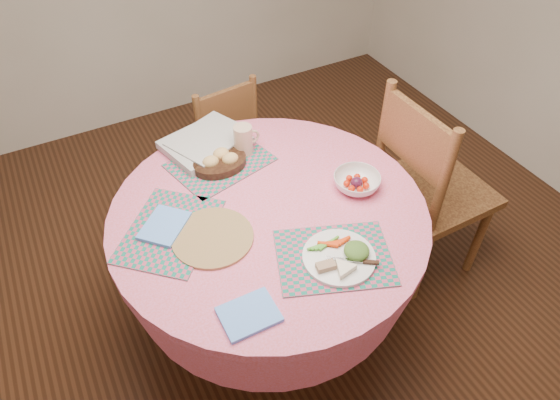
{
  "coord_description": "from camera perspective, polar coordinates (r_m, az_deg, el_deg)",
  "views": [
    {
      "loc": [
        -0.61,
        -1.22,
        2.11
      ],
      "look_at": [
        0.05,
        0.0,
        0.78
      ],
      "focal_mm": 32.0,
      "sensor_mm": 36.0,
      "label": 1
    }
  ],
  "objects": [
    {
      "name": "newspaper_stack",
      "position": [
        2.23,
        -8.47,
        6.59
      ],
      "size": [
        0.41,
        0.36,
        0.04
      ],
      "rotation": [
        0.0,
        0.0,
        0.25
      ],
      "color": "silver",
      "rests_on": "dining_table"
    },
    {
      "name": "dinner_plate",
      "position": [
        1.75,
        7.09,
        -6.37
      ],
      "size": [
        0.26,
        0.26,
        0.05
      ],
      "rotation": [
        0.0,
        0.0,
        -0.18
      ],
      "color": "white",
      "rests_on": "placemat_front"
    },
    {
      "name": "napkin_near",
      "position": [
        1.62,
        -3.56,
        -12.93
      ],
      "size": [
        0.18,
        0.14,
        0.01
      ],
      "primitive_type": "cube",
      "rotation": [
        0.0,
        0.0,
        -0.01
      ],
      "color": "#639EFF",
      "rests_on": "dining_table"
    },
    {
      "name": "dining_table",
      "position": [
        2.07,
        -1.22,
        -4.95
      ],
      "size": [
        1.24,
        1.24,
        0.75
      ],
      "color": "pink",
      "rests_on": "ground"
    },
    {
      "name": "latte_mug",
      "position": [
        2.15,
        -4.16,
        6.92
      ],
      "size": [
        0.12,
        0.08,
        0.13
      ],
      "color": "#D2AD90",
      "rests_on": "placemat_back"
    },
    {
      "name": "ground",
      "position": [
        2.51,
        -1.03,
        -13.34
      ],
      "size": [
        4.0,
        4.0,
        0.0
      ],
      "primitive_type": "plane",
      "color": "#331C0F",
      "rests_on": "ground"
    },
    {
      "name": "bread_bowl",
      "position": [
        2.11,
        -6.87,
        4.41
      ],
      "size": [
        0.23,
        0.23,
        0.08
      ],
      "color": "black",
      "rests_on": "placemat_back"
    },
    {
      "name": "fruit_bowl",
      "position": [
        2.02,
        8.75,
        2.03
      ],
      "size": [
        0.22,
        0.22,
        0.06
      ],
      "rotation": [
        0.0,
        0.0,
        0.2
      ],
      "color": "white",
      "rests_on": "dining_table"
    },
    {
      "name": "napkin_far",
      "position": [
        1.9,
        -13.07,
        -2.89
      ],
      "size": [
        0.23,
        0.23,
        0.01
      ],
      "primitive_type": "cube",
      "rotation": [
        0.0,
        0.0,
        0.76
      ],
      "color": "#639EFF",
      "rests_on": "placemat_left"
    },
    {
      "name": "placemat_back",
      "position": [
        2.15,
        -6.84,
        4.31
      ],
      "size": [
        0.46,
        0.39,
        0.01
      ],
      "primitive_type": "cube",
      "rotation": [
        0.0,
        0.0,
        0.24
      ],
      "color": "#14755F",
      "rests_on": "dining_table"
    },
    {
      "name": "chair_right",
      "position": [
        2.44,
        16.45,
        1.52
      ],
      "size": [
        0.46,
        0.49,
        1.04
      ],
      "rotation": [
        0.0,
        0.0,
        1.58
      ],
      "color": "brown",
      "rests_on": "ground"
    },
    {
      "name": "chair_back",
      "position": [
        2.8,
        -6.96,
        6.75
      ],
      "size": [
        0.43,
        0.42,
        0.85
      ],
      "rotation": [
        0.0,
        0.0,
        3.26
      ],
      "color": "brown",
      "rests_on": "ground"
    },
    {
      "name": "wicker_trivet",
      "position": [
        1.84,
        -7.7,
        -4.25
      ],
      "size": [
        0.3,
        0.3,
        0.01
      ],
      "primitive_type": "cylinder",
      "color": "olive",
      "rests_on": "dining_table"
    },
    {
      "name": "placemat_front",
      "position": [
        1.77,
        6.18,
        -6.5
      ],
      "size": [
        0.48,
        0.42,
        0.01
      ],
      "primitive_type": "cube",
      "rotation": [
        0.0,
        0.0,
        -0.37
      ],
      "color": "#14755F",
      "rests_on": "dining_table"
    },
    {
      "name": "placemat_left",
      "position": [
        1.89,
        -12.46,
        -3.44
      ],
      "size": [
        0.49,
        0.5,
        0.01
      ],
      "primitive_type": "cube",
      "rotation": [
        0.0,
        0.0,
        0.83
      ],
      "color": "#14755F",
      "rests_on": "dining_table"
    }
  ]
}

